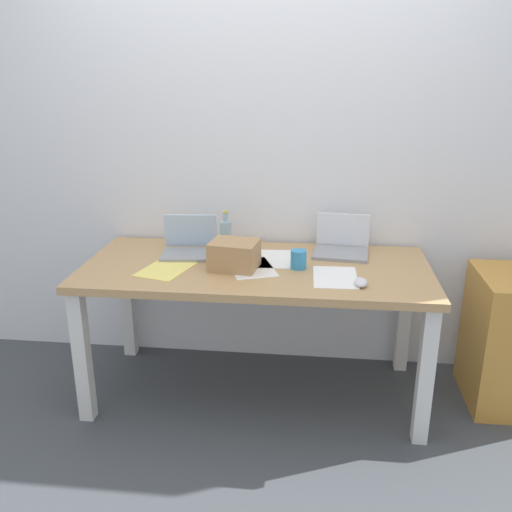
{
  "coord_description": "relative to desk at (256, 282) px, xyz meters",
  "views": [
    {
      "loc": [
        0.29,
        -2.64,
        1.7
      ],
      "look_at": [
        0.0,
        0.0,
        0.79
      ],
      "focal_mm": 38.7,
      "sensor_mm": 36.0,
      "label": 1
    }
  ],
  "objects": [
    {
      "name": "beer_bottle",
      "position": [
        -0.19,
        0.24,
        0.18
      ],
      "size": [
        0.06,
        0.06,
        0.22
      ],
      "color": "#99B7C1",
      "rests_on": "desk"
    },
    {
      "name": "laptop_right",
      "position": [
        0.44,
        0.24,
        0.13
      ],
      "size": [
        0.31,
        0.27,
        0.2
      ],
      "color": "gray",
      "rests_on": "desk"
    },
    {
      "name": "paper_sheet_front_right",
      "position": [
        0.4,
        -0.13,
        0.09
      ],
      "size": [
        0.22,
        0.3,
        0.0
      ],
      "primitive_type": "cube",
      "rotation": [
        0.0,
        0.0,
        0.02
      ],
      "color": "white",
      "rests_on": "desk"
    },
    {
      "name": "laptop_left",
      "position": [
        -0.38,
        0.14,
        0.14
      ],
      "size": [
        0.31,
        0.26,
        0.21
      ],
      "color": "gray",
      "rests_on": "desk"
    },
    {
      "name": "ground_plane",
      "position": [
        0.0,
        0.0,
        -0.65
      ],
      "size": [
        8.0,
        8.0,
        0.0
      ],
      "primitive_type": "plane",
      "color": "#42474C"
    },
    {
      "name": "filing_cabinet",
      "position": [
        1.33,
        0.07,
        -0.29
      ],
      "size": [
        0.4,
        0.48,
        0.71
      ],
      "primitive_type": "cube",
      "color": "#C68938",
      "rests_on": "ground"
    },
    {
      "name": "back_wall",
      "position": [
        0.0,
        0.46,
        0.65
      ],
      "size": [
        5.2,
        0.08,
        2.6
      ],
      "primitive_type": "cube",
      "color": "white",
      "rests_on": "ground"
    },
    {
      "name": "cardboard_box",
      "position": [
        -0.1,
        -0.06,
        0.16
      ],
      "size": [
        0.26,
        0.22,
        0.14
      ],
      "primitive_type": "cube",
      "rotation": [
        0.0,
        0.0,
        -0.15
      ],
      "color": "tan",
      "rests_on": "desk"
    },
    {
      "name": "coffee_mug",
      "position": [
        0.22,
        -0.02,
        0.14
      ],
      "size": [
        0.08,
        0.08,
        0.09
      ],
      "primitive_type": "cylinder",
      "color": "#338CC6",
      "rests_on": "desk"
    },
    {
      "name": "paper_sheet_near_back",
      "position": [
        0.09,
        0.11,
        0.09
      ],
      "size": [
        0.23,
        0.31,
        0.0
      ],
      "primitive_type": "cube",
      "rotation": [
        0.0,
        0.0,
        0.06
      ],
      "color": "white",
      "rests_on": "desk"
    },
    {
      "name": "computer_mouse",
      "position": [
        0.51,
        -0.22,
        0.11
      ],
      "size": [
        0.06,
        0.1,
        0.03
      ],
      "primitive_type": "ellipsoid",
      "rotation": [
        0.0,
        0.0,
        -0.0
      ],
      "color": "silver",
      "rests_on": "desk"
    },
    {
      "name": "paper_sheet_front_left",
      "position": [
        -0.44,
        -0.11,
        0.09
      ],
      "size": [
        0.28,
        0.34,
        0.0
      ],
      "primitive_type": "cube",
      "rotation": [
        0.0,
        0.0,
        -0.28
      ],
      "color": "#F4E06B",
      "rests_on": "desk"
    },
    {
      "name": "paper_sheet_center",
      "position": [
        -0.02,
        -0.05,
        0.09
      ],
      "size": [
        0.3,
        0.35,
        0.0
      ],
      "primitive_type": "cube",
      "rotation": [
        0.0,
        0.0,
        0.35
      ],
      "color": "white",
      "rests_on": "desk"
    },
    {
      "name": "desk",
      "position": [
        0.0,
        0.0,
        0.0
      ],
      "size": [
        1.77,
        0.8,
        0.74
      ],
      "color": "tan",
      "rests_on": "ground"
    }
  ]
}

